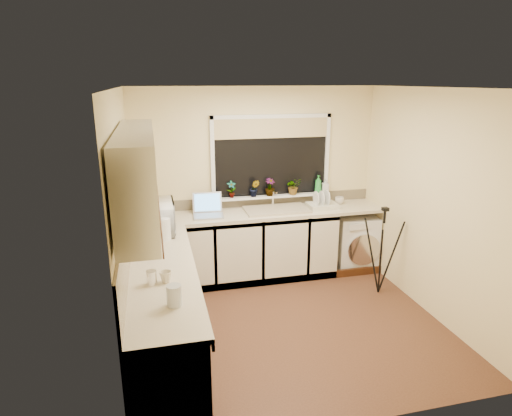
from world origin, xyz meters
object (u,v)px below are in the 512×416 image
(glass_jug, at_px, (174,296))
(plant_b, at_px, (255,188))
(tripod, at_px, (382,251))
(plant_d, at_px, (293,186))
(kettle, at_px, (163,229))
(steel_jar, at_px, (152,278))
(soap_bottle_clear, at_px, (325,186))
(plant_a, at_px, (232,189))
(washing_machine, at_px, (355,241))
(laptop, at_px, (208,210))
(cup_back, at_px, (339,200))
(dish_rack, at_px, (323,206))
(soap_bottle_green, at_px, (318,184))
(microwave, at_px, (156,217))
(cup_left, at_px, (166,277))
(plant_c, at_px, (270,187))

(glass_jug, distance_m, plant_b, 2.67)
(tripod, height_order, plant_d, plant_d)
(kettle, xyz_separation_m, steel_jar, (-0.13, -1.06, -0.06))
(plant_d, height_order, soap_bottle_clear, plant_d)
(plant_a, bearing_deg, glass_jug, -110.09)
(glass_jug, xyz_separation_m, plant_b, (1.18, 2.39, 0.18))
(washing_machine, distance_m, tripod, 0.81)
(laptop, relative_size, cup_back, 3.22)
(dish_rack, relative_size, soap_bottle_green, 1.64)
(glass_jug, relative_size, microwave, 0.27)
(tripod, xyz_separation_m, soap_bottle_clear, (-0.35, 0.99, 0.60))
(plant_b, bearing_deg, tripod, -36.29)
(cup_left, bearing_deg, plant_b, 58.02)
(tripod, bearing_deg, glass_jug, -148.35)
(dish_rack, xyz_separation_m, soap_bottle_green, (0.02, 0.24, 0.24))
(tripod, bearing_deg, washing_machine, 89.39)
(steel_jar, relative_size, plant_a, 0.53)
(tripod, xyz_separation_m, plant_c, (-1.13, 0.99, 0.62))
(plant_b, height_order, soap_bottle_green, soap_bottle_green)
(microwave, bearing_deg, tripod, -97.13)
(soap_bottle_clear, xyz_separation_m, cup_left, (-2.22, -1.97, -0.20))
(laptop, bearing_deg, tripod, -18.37)
(dish_rack, distance_m, soap_bottle_green, 0.34)
(plant_b, bearing_deg, soap_bottle_green, 1.77)
(cup_left, bearing_deg, cup_back, 38.15)
(kettle, bearing_deg, glass_jug, -88.83)
(soap_bottle_clear, height_order, cup_back, soap_bottle_clear)
(glass_jug, distance_m, plant_a, 2.57)
(laptop, distance_m, plant_a, 0.43)
(washing_machine, bearing_deg, cup_left, -139.12)
(dish_rack, relative_size, microwave, 0.64)
(washing_machine, xyz_separation_m, plant_a, (-1.68, 0.21, 0.79))
(washing_machine, height_order, steel_jar, steel_jar)
(kettle, bearing_deg, tripod, -1.35)
(plant_d, bearing_deg, soap_bottle_green, 4.47)
(washing_machine, distance_m, kettle, 2.77)
(washing_machine, xyz_separation_m, kettle, (-2.59, -0.73, 0.64))
(laptop, bearing_deg, soap_bottle_clear, 10.08)
(laptop, height_order, cup_back, laptop)
(microwave, bearing_deg, plant_d, -70.07)
(microwave, bearing_deg, kettle, -165.98)
(kettle, relative_size, microwave, 0.38)
(plant_a, relative_size, plant_b, 0.99)
(dish_rack, relative_size, tripod, 0.35)
(tripod, bearing_deg, laptop, 160.23)
(microwave, bearing_deg, dish_rack, -78.40)
(washing_machine, relative_size, plant_d, 3.39)
(microwave, xyz_separation_m, plant_c, (1.49, 0.67, 0.10))
(steel_jar, relative_size, cup_left, 1.16)
(microwave, xyz_separation_m, plant_a, (0.98, 0.68, 0.10))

